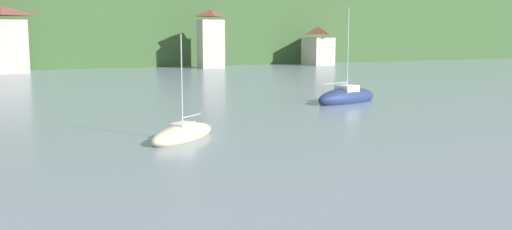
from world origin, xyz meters
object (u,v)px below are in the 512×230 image
sailboat_mid_0 (183,134)px  shore_building_westcentral (211,40)px  shore_building_west (3,40)px  shore_building_central (318,46)px  sailboat_far_3 (347,97)px

sailboat_mid_0 → shore_building_westcentral: bearing=-149.4°
shore_building_west → shore_building_central: size_ratio=1.42×
shore_building_west → sailboat_mid_0: (9.25, -60.35, -4.43)m
shore_building_central → sailboat_far_3: size_ratio=0.81×
sailboat_mid_0 → sailboat_far_3: bearing=172.6°
sailboat_mid_0 → sailboat_far_3: size_ratio=0.73×
shore_building_westcentral → sailboat_far_3: bearing=-95.4°
sailboat_far_3 → sailboat_mid_0: bearing=-165.1°
shore_building_westcentral → sailboat_far_3: (-4.64, -49.14, -4.21)m
sailboat_mid_0 → shore_building_west: bearing=-120.4°
shore_building_west → sailboat_far_3: bearing=-61.6°
shore_building_west → sailboat_mid_0: shore_building_west is taller
sailboat_mid_0 → sailboat_far_3: sailboat_far_3 is taller
shore_building_central → sailboat_far_3: bearing=-116.9°
shore_building_westcentral → sailboat_far_3: shore_building_westcentral is taller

